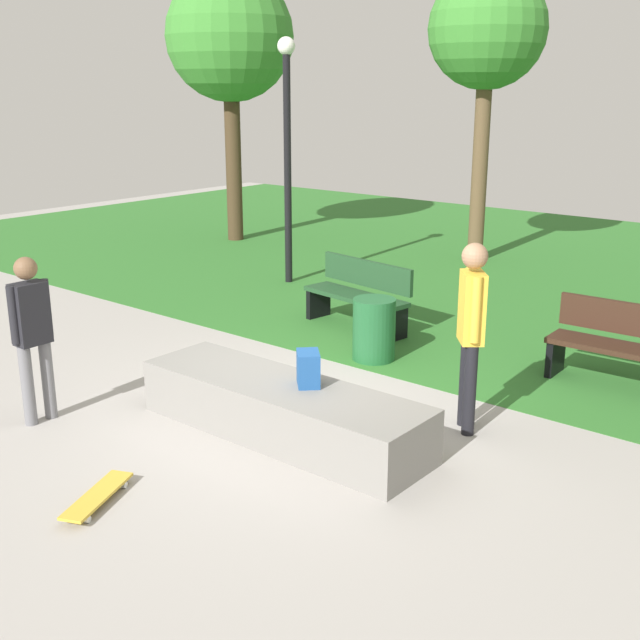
# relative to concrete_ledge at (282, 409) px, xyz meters

# --- Properties ---
(ground_plane) EXTENTS (28.00, 28.00, 0.00)m
(ground_plane) POSITION_rel_concrete_ledge_xyz_m (-0.40, 0.39, -0.26)
(ground_plane) COLOR #9E9993
(grass_lawn) EXTENTS (26.60, 12.47, 0.01)m
(grass_lawn) POSITION_rel_concrete_ledge_xyz_m (-0.40, 8.16, -0.25)
(grass_lawn) COLOR #2D6B28
(grass_lawn) RESTS_ON ground_plane
(concrete_ledge) EXTENTS (2.97, 0.84, 0.52)m
(concrete_ledge) POSITION_rel_concrete_ledge_xyz_m (0.00, 0.00, 0.00)
(concrete_ledge) COLOR gray
(concrete_ledge) RESTS_ON ground_plane
(backpack_on_ledge) EXTENTS (0.34, 0.34, 0.32)m
(backpack_on_ledge) POSITION_rel_concrete_ledge_xyz_m (0.21, 0.13, 0.42)
(backpack_on_ledge) COLOR #1E4C8C
(backpack_on_ledge) RESTS_ON concrete_ledge
(skater_performing_trick) EXTENTS (0.22, 0.43, 1.64)m
(skater_performing_trick) POSITION_rel_concrete_ledge_xyz_m (-2.06, -1.25, 0.70)
(skater_performing_trick) COLOR slate
(skater_performing_trick) RESTS_ON ground_plane
(skater_watching) EXTENTS (0.36, 0.37, 1.81)m
(skater_watching) POSITION_rel_concrete_ledge_xyz_m (1.27, 1.21, 0.82)
(skater_watching) COLOR black
(skater_watching) RESTS_ON ground_plane
(skateboard_by_ledge) EXTENTS (0.50, 0.81, 0.08)m
(skateboard_by_ledge) POSITION_rel_concrete_ledge_xyz_m (-0.28, -1.87, -0.19)
(skateboard_by_ledge) COLOR gold
(skateboard_by_ledge) RESTS_ON ground_plane
(park_bench_near_lamppost) EXTENTS (1.61, 0.52, 0.91)m
(park_bench_near_lamppost) POSITION_rel_concrete_ledge_xyz_m (2.04, 3.29, 0.22)
(park_bench_near_lamppost) COLOR #331E14
(park_bench_near_lamppost) RESTS_ON ground_plane
(park_bench_by_oak) EXTENTS (1.65, 0.70, 0.91)m
(park_bench_by_oak) POSITION_rel_concrete_ledge_xyz_m (-1.51, 3.25, 0.22)
(park_bench_by_oak) COLOR #1E4223
(park_bench_by_oak) RESTS_ON ground_plane
(tree_broad_elm) EXTENTS (2.57, 2.57, 5.40)m
(tree_broad_elm) POSITION_rel_concrete_ledge_xyz_m (-7.38, 6.74, 3.80)
(tree_broad_elm) COLOR #42301E
(tree_broad_elm) RESTS_ON grass_lawn
(tree_slender_maple) EXTENTS (2.08, 2.08, 5.16)m
(tree_slender_maple) POSITION_rel_concrete_ledge_xyz_m (-2.39, 8.10, 3.79)
(tree_slender_maple) COLOR brown
(tree_slender_maple) RESTS_ON grass_lawn
(lamp_post) EXTENTS (0.28, 0.28, 3.89)m
(lamp_post) POSITION_rel_concrete_ledge_xyz_m (-3.97, 4.60, 2.13)
(lamp_post) COLOR black
(lamp_post) RESTS_ON ground_plane
(trash_bin) EXTENTS (0.51, 0.51, 0.75)m
(trash_bin) POSITION_rel_concrete_ledge_xyz_m (-0.59, 2.30, 0.12)
(trash_bin) COLOR #1E592D
(trash_bin) RESTS_ON ground_plane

